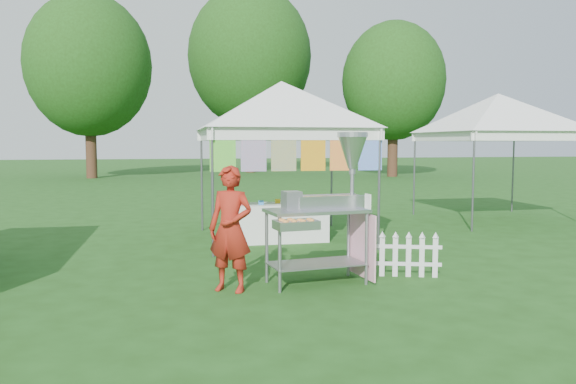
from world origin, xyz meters
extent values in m
plane|color=#1E4714|center=(0.00, 0.00, 0.00)|extent=(120.00, 120.00, 0.00)
cylinder|color=#59595E|center=(-1.42, 2.08, 1.05)|extent=(0.04, 0.04, 2.10)
cylinder|color=#59595E|center=(1.42, 2.08, 1.05)|extent=(0.04, 0.04, 2.10)
cylinder|color=#59595E|center=(-1.42, 4.92, 1.05)|extent=(0.04, 0.04, 2.10)
cylinder|color=#59595E|center=(1.42, 4.92, 1.05)|extent=(0.04, 0.04, 2.10)
cube|color=white|center=(0.00, 2.08, 2.00)|extent=(3.00, 0.03, 0.22)
cube|color=white|center=(0.00, 4.92, 2.00)|extent=(3.00, 0.03, 0.22)
pyramid|color=white|center=(0.00, 3.50, 3.00)|extent=(4.24, 4.24, 0.90)
cylinder|color=#59595E|center=(0.00, 2.08, 2.08)|extent=(3.00, 0.03, 0.03)
cube|color=#189339|center=(-1.25, 2.08, 1.73)|extent=(0.42, 0.01, 0.70)
cube|color=#32B3BD|center=(-0.75, 2.08, 1.73)|extent=(0.42, 0.01, 0.70)
cube|color=#FFAB0D|center=(-0.25, 2.08, 1.73)|extent=(0.42, 0.01, 0.70)
cube|color=#D04B17|center=(0.25, 2.08, 1.73)|extent=(0.42, 0.01, 0.70)
cube|color=#FA1B36|center=(0.75, 2.08, 1.73)|extent=(0.42, 0.01, 0.70)
cube|color=purple|center=(1.25, 2.08, 1.73)|extent=(0.42, 0.01, 0.70)
cylinder|color=#59595E|center=(4.08, 3.58, 1.05)|extent=(0.04, 0.04, 2.10)
cylinder|color=#59595E|center=(4.08, 6.42, 1.05)|extent=(0.04, 0.04, 2.10)
cylinder|color=#59595E|center=(6.92, 6.42, 1.05)|extent=(0.04, 0.04, 2.10)
cube|color=white|center=(5.50, 3.58, 2.00)|extent=(3.00, 0.03, 0.22)
cube|color=white|center=(5.50, 6.42, 2.00)|extent=(3.00, 0.03, 0.22)
pyramid|color=white|center=(5.50, 5.00, 3.00)|extent=(4.24, 4.24, 0.90)
cylinder|color=#59595E|center=(5.50, 3.58, 2.08)|extent=(3.00, 0.03, 0.03)
cylinder|color=#3B2015|center=(-6.00, 24.00, 1.98)|extent=(0.56, 0.56, 3.96)
ellipsoid|color=#205D1A|center=(-6.00, 24.00, 5.85)|extent=(6.40, 6.40, 7.36)
cylinder|color=#3B2015|center=(3.00, 28.00, 2.42)|extent=(0.56, 0.56, 4.84)
ellipsoid|color=#205D1A|center=(3.00, 28.00, 7.15)|extent=(7.60, 7.60, 8.74)
cylinder|color=#3B2015|center=(10.00, 22.00, 1.76)|extent=(0.56, 0.56, 3.52)
ellipsoid|color=#205D1A|center=(10.00, 22.00, 5.20)|extent=(5.60, 5.60, 6.44)
cylinder|color=gray|center=(-0.79, -0.30, 0.48)|extent=(0.05, 0.05, 0.97)
cylinder|color=gray|center=(0.38, -0.15, 0.48)|extent=(0.05, 0.05, 0.97)
cylinder|color=gray|center=(-0.86, 0.24, 0.48)|extent=(0.05, 0.05, 0.97)
cylinder|color=gray|center=(0.32, 0.39, 0.48)|extent=(0.05, 0.05, 0.97)
cube|color=gray|center=(-0.24, 0.05, 0.27)|extent=(1.29, 0.76, 0.02)
cube|color=#B7B7BC|center=(-0.24, 0.05, 0.97)|extent=(1.36, 0.80, 0.04)
cube|color=#B7B7BC|center=(-0.05, 0.12, 1.07)|extent=(0.94, 0.38, 0.16)
cube|color=gray|center=(-0.57, 0.06, 1.10)|extent=(0.24, 0.26, 0.24)
cylinder|color=gray|center=(0.29, 0.17, 1.45)|extent=(0.06, 0.06, 0.97)
cone|color=#B7B7BC|center=(0.29, 0.17, 1.72)|extent=(0.43, 0.43, 0.43)
cylinder|color=#B7B7BC|center=(0.29, 0.17, 1.95)|extent=(0.46, 0.46, 0.06)
cube|color=#B7B7BC|center=(-0.61, -0.41, 0.86)|extent=(0.55, 0.38, 0.11)
cube|color=pink|center=(0.41, 0.13, 0.48)|extent=(0.12, 0.80, 0.87)
cube|color=white|center=(0.38, -0.18, 1.09)|extent=(0.03, 0.15, 0.19)
imported|color=maroon|center=(-1.37, -0.08, 0.78)|extent=(0.68, 0.62, 1.57)
cube|color=silver|center=(0.59, 0.31, 0.28)|extent=(0.07, 0.04, 0.56)
cube|color=silver|center=(0.76, 0.25, 0.28)|extent=(0.07, 0.04, 0.56)
cube|color=silver|center=(0.93, 0.19, 0.28)|extent=(0.07, 0.04, 0.56)
cube|color=silver|center=(1.10, 0.14, 0.28)|extent=(0.07, 0.04, 0.56)
cube|color=silver|center=(1.27, 0.08, 0.28)|extent=(0.07, 0.04, 0.56)
cube|color=silver|center=(1.44, 0.03, 0.28)|extent=(0.07, 0.04, 0.56)
cube|color=silver|center=(1.02, 0.17, 0.18)|extent=(1.03, 0.36, 0.05)
cube|color=silver|center=(1.02, 0.17, 0.42)|extent=(1.03, 0.36, 0.05)
cube|color=white|center=(-0.11, 3.28, 0.36)|extent=(1.80, 0.70, 0.71)
camera|label=1|loc=(-2.13, -6.95, 1.84)|focal=35.00mm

